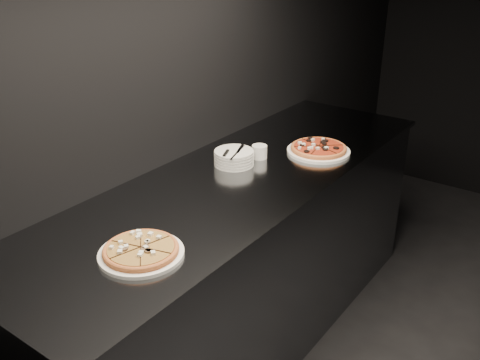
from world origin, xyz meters
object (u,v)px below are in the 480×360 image
Objects in this scene: pizza_mushroom at (141,251)px; plate_stack at (234,158)px; cutlery at (233,151)px; ramekin at (259,151)px; counter at (241,261)px; pizza_tomato at (319,149)px.

pizza_mushroom is 0.85m from plate_stack.
pizza_mushroom is at bearing -98.20° from cutlery.
pizza_mushroom is 0.97m from ramekin.
counter is 7.66× the size of pizza_mushroom.
counter is 6.92× the size of pizza_tomato.
ramekin is at bearing -130.62° from pizza_tomato.
cutlery is at bearing -106.68° from ramekin.
pizza_tomato is at bearing 55.69° from plate_stack.
counter is at bearing 98.67° from pizza_mushroom.
counter is 0.51m from plate_stack.
cutlery is at bearing -122.52° from pizza_tomato.
counter is at bearing -107.98° from pizza_tomato.
pizza_tomato is 1.79× the size of cutlery.
ramekin reaches higher than pizza_tomato.
cutlery is at bearing 104.57° from pizza_mushroom.
pizza_mushroom is 0.83m from cutlery.
plate_stack is 2.51× the size of ramekin.
plate_stack is (-0.22, 0.82, 0.02)m from pizza_mushroom.
plate_stack is 0.15m from ramekin.
plate_stack reaches higher than pizza_tomato.
plate_stack is at bearing 104.82° from pizza_mushroom.
pizza_mushroom is at bearing -80.27° from ramekin.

